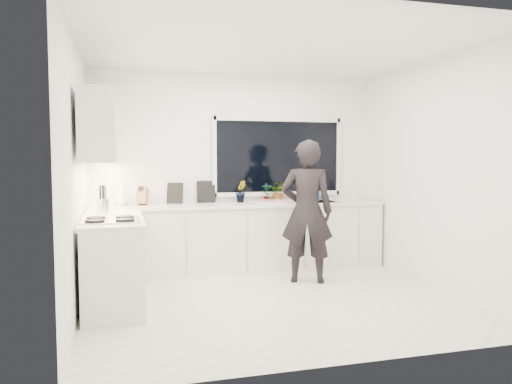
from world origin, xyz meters
name	(u,v)px	position (x,y,z in m)	size (l,w,h in m)	color
floor	(274,301)	(0.00, 0.00, -0.01)	(4.00, 3.50, 0.02)	beige
wall_back	(237,171)	(0.00, 1.76, 1.35)	(4.00, 0.02, 2.70)	white
wall_left	(75,178)	(-2.01, 0.00, 1.35)	(0.02, 3.50, 2.70)	white
wall_right	(438,174)	(2.01, 0.00, 1.35)	(0.02, 3.50, 2.70)	white
ceiling	(275,46)	(0.00, 0.00, 2.71)	(4.00, 3.50, 0.02)	white
window	(278,157)	(0.60, 1.73, 1.55)	(1.80, 0.02, 1.00)	black
base_cabinets_back	(242,238)	(0.00, 1.45, 0.44)	(3.92, 0.58, 0.88)	white
base_cabinets_left	(114,262)	(-1.67, 0.35, 0.44)	(0.58, 1.60, 0.88)	white
countertop_back	(242,205)	(0.00, 1.44, 0.90)	(3.94, 0.62, 0.04)	silver
countertop_left	(113,219)	(-1.67, 0.35, 0.90)	(0.62, 1.60, 0.04)	silver
upper_cabinets	(100,130)	(-1.79, 0.70, 1.85)	(0.34, 2.10, 0.70)	white
sink	(314,205)	(1.05, 1.45, 0.87)	(0.58, 0.42, 0.14)	silver
faucet	(309,193)	(1.05, 1.65, 1.03)	(0.03, 0.03, 0.22)	silver
stovetop	(110,220)	(-1.69, 0.00, 0.94)	(0.56, 0.48, 0.03)	black
person	(307,212)	(0.62, 0.64, 0.88)	(0.64, 0.42, 1.76)	black
pizza_tray	(276,202)	(0.47, 1.42, 0.94)	(0.48, 0.36, 0.03)	silver
pizza	(276,200)	(0.47, 1.42, 0.95)	(0.44, 0.31, 0.01)	red
watering_can	(315,196)	(1.12, 1.61, 0.98)	(0.14, 0.14, 0.13)	#1240AD
paper_towel_roll	(121,196)	(-1.58, 1.55, 1.05)	(0.11, 0.11, 0.26)	white
knife_block	(142,197)	(-1.31, 1.59, 1.03)	(0.13, 0.10, 0.22)	#8B5B41
utensil_crock	(103,206)	(-1.78, 0.80, 1.00)	(0.13, 0.13, 0.16)	silver
picture_frame_large	(175,193)	(-0.87, 1.69, 1.06)	(0.22, 0.02, 0.28)	black
picture_frame_small	(206,192)	(-0.45, 1.69, 1.07)	(0.25, 0.02, 0.30)	black
herb_plants	(267,192)	(0.40, 1.61, 1.06)	(0.80, 0.32, 0.30)	#26662D
soap_bottles	(355,192)	(1.61, 1.30, 1.06)	(0.15, 0.15, 0.30)	#D8BF66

